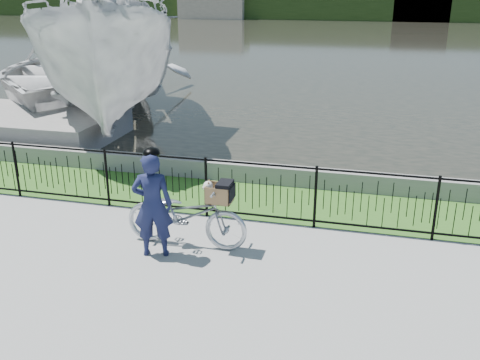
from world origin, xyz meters
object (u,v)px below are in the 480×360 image
(cyclist, at_px, (152,203))
(boat_far, at_px, (78,72))
(bicycle_rig, at_px, (187,214))
(boat_near, at_px, (111,56))

(cyclist, distance_m, boat_far, 12.42)
(bicycle_rig, distance_m, cyclist, 0.68)
(boat_far, bearing_deg, cyclist, -54.71)
(cyclist, bearing_deg, boat_near, 120.53)
(bicycle_rig, height_order, cyclist, cyclist)
(bicycle_rig, xyz_separation_m, cyclist, (-0.40, -0.44, 0.33))
(boat_near, xyz_separation_m, boat_far, (-2.80, 2.72, -0.98))
(bicycle_rig, distance_m, boat_near, 8.60)
(bicycle_rig, bearing_deg, boat_far, 127.98)
(cyclist, bearing_deg, boat_far, 125.29)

